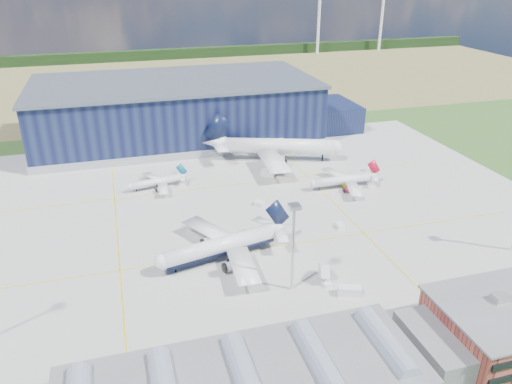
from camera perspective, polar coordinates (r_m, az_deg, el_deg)
name	(u,v)px	position (r m, az deg, el deg)	size (l,w,h in m)	color
ground	(224,236)	(146.45, -3.66, -5.04)	(600.00, 600.00, 0.00)	#2A4E1D
apron	(217,220)	(155.02, -4.49, -3.26)	(220.00, 160.00, 0.08)	gray
farmland	(151,80)	(352.94, -11.86, 12.37)	(600.00, 220.00, 0.01)	olive
treeline	(142,55)	(430.70, -12.95, 14.99)	(600.00, 8.00, 8.00)	black
hangar	(182,112)	(229.39, -8.41, 9.06)	(145.00, 62.00, 26.10)	#101537
glass_concourse	(263,382)	(96.44, 0.81, -20.89)	(78.00, 23.00, 8.60)	black
light_mast_center	(293,234)	(116.24, 4.30, -4.80)	(2.60, 2.60, 23.00)	silver
airliner_navy	(220,238)	(132.30, -4.17, -5.25)	(40.57, 39.69, 13.23)	white
airliner_red	(342,176)	(177.71, 9.84, 1.83)	(27.64, 27.04, 9.01)	white
airliner_widebody	(279,138)	(199.11, 2.66, 6.14)	(56.17, 54.95, 18.32)	white
airliner_regional	(155,179)	(178.59, -11.44, 1.52)	(22.52, 22.03, 7.34)	white
gse_tug_b	(244,343)	(108.27, -1.39, -16.88)	(2.20, 3.30, 1.43)	yellow
gse_van_a	(349,291)	(123.56, 10.62, -11.06)	(2.38, 5.45, 2.38)	silver
gse_cart_a	(340,226)	(152.33, 9.56, -3.81)	(2.12, 3.19, 1.38)	silver
gse_van_b	(268,173)	(186.66, 1.39, 2.24)	(2.35, 5.12, 2.35)	silver
gse_tug_c	(344,184)	(180.71, 10.08, 0.92)	(2.26, 3.61, 1.58)	yellow
gse_cart_b	(260,203)	(163.70, 0.41, -1.31)	(2.18, 3.27, 1.42)	silver
airstair	(324,274)	(127.46, 7.74, -9.30)	(2.17, 5.43, 3.48)	silver
car_a	(408,317)	(119.80, 17.01, -13.48)	(1.51, 3.74, 1.28)	#99999E
car_b	(310,337)	(110.44, 6.20, -16.17)	(1.16, 3.32, 1.09)	#99999E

